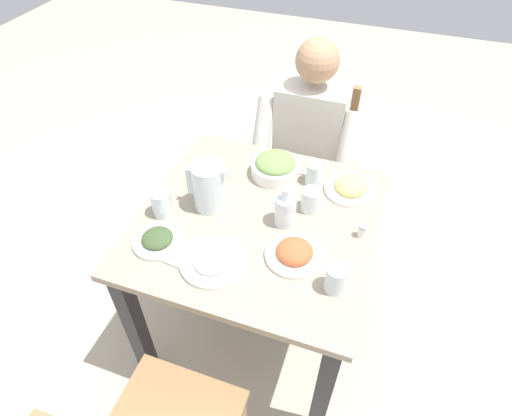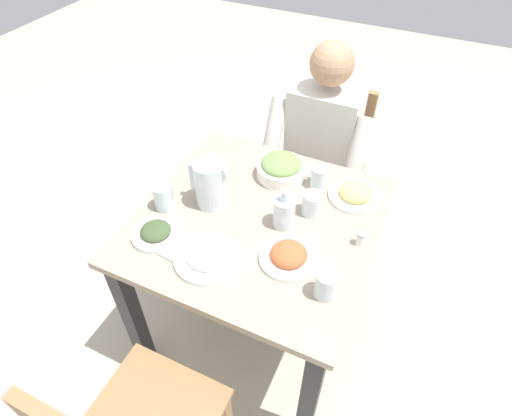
{
  "view_description": "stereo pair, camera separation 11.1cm",
  "coord_description": "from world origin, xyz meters",
  "px_view_note": "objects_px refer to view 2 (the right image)",
  "views": [
    {
      "loc": [
        -0.36,
        1.05,
        1.87
      ],
      "look_at": [
        0.01,
        -0.01,
        0.77
      ],
      "focal_mm": 29.8,
      "sensor_mm": 36.0,
      "label": 1
    },
    {
      "loc": [
        -0.46,
        1.01,
        1.87
      ],
      "look_at": [
        0.01,
        -0.01,
        0.77
      ],
      "focal_mm": 29.8,
      "sensor_mm": 36.0,
      "label": 2
    }
  ],
  "objects_px": {
    "diner_near": "(315,158)",
    "plate_yoghurt": "(207,256)",
    "plate_dolmas": "(156,232)",
    "plate_fries": "(355,194)",
    "water_pitcher": "(211,183)",
    "water_glass_by_pitcher": "(319,177)",
    "water_glass_near_left": "(312,204)",
    "water_glass_far_right": "(164,197)",
    "plate_rice_curry": "(289,255)",
    "water_glass_near_right": "(326,285)",
    "dining_table": "(257,241)",
    "chair_near": "(325,158)",
    "salad_bowl": "(281,168)",
    "oil_carafe": "(284,213)",
    "salt_shaker": "(360,238)"
  },
  "relations": [
    {
      "from": "salad_bowl",
      "to": "water_glass_far_right",
      "type": "xyz_separation_m",
      "value": [
        0.33,
        0.36,
        0.01
      ]
    },
    {
      "from": "diner_near",
      "to": "water_glass_by_pitcher",
      "type": "bearing_deg",
      "value": 109.58
    },
    {
      "from": "water_glass_near_right",
      "to": "plate_fries",
      "type": "bearing_deg",
      "value": -85.87
    },
    {
      "from": "plate_rice_curry",
      "to": "oil_carafe",
      "type": "distance_m",
      "value": 0.17
    },
    {
      "from": "diner_near",
      "to": "plate_dolmas",
      "type": "relative_size",
      "value": 6.5
    },
    {
      "from": "salad_bowl",
      "to": "water_glass_near_right",
      "type": "height_order",
      "value": "water_glass_near_right"
    },
    {
      "from": "diner_near",
      "to": "plate_fries",
      "type": "distance_m",
      "value": 0.43
    },
    {
      "from": "plate_rice_curry",
      "to": "water_glass_near_left",
      "type": "relative_size",
      "value": 2.22
    },
    {
      "from": "plate_fries",
      "to": "plate_rice_curry",
      "type": "distance_m",
      "value": 0.42
    },
    {
      "from": "water_glass_near_right",
      "to": "water_glass_near_left",
      "type": "relative_size",
      "value": 1.09
    },
    {
      "from": "plate_dolmas",
      "to": "plate_fries",
      "type": "bearing_deg",
      "value": -139.95
    },
    {
      "from": "salad_bowl",
      "to": "plate_rice_curry",
      "type": "bearing_deg",
      "value": 115.9
    },
    {
      "from": "water_glass_near_left",
      "to": "water_glass_far_right",
      "type": "xyz_separation_m",
      "value": [
        0.51,
        0.21,
        0.01
      ]
    },
    {
      "from": "diner_near",
      "to": "water_glass_by_pitcher",
      "type": "distance_m",
      "value": 0.36
    },
    {
      "from": "chair_near",
      "to": "water_glass_near_right",
      "type": "xyz_separation_m",
      "value": [
        -0.3,
        1.0,
        0.3
      ]
    },
    {
      "from": "water_glass_by_pitcher",
      "to": "water_glass_near_right",
      "type": "height_order",
      "value": "water_glass_near_right"
    },
    {
      "from": "oil_carafe",
      "to": "salt_shaker",
      "type": "relative_size",
      "value": 3.05
    },
    {
      "from": "diner_near",
      "to": "plate_dolmas",
      "type": "bearing_deg",
      "value": 67.93
    },
    {
      "from": "plate_yoghurt",
      "to": "oil_carafe",
      "type": "bearing_deg",
      "value": -123.24
    },
    {
      "from": "salad_bowl",
      "to": "water_glass_near_left",
      "type": "distance_m",
      "value": 0.24
    },
    {
      "from": "water_glass_by_pitcher",
      "to": "salt_shaker",
      "type": "height_order",
      "value": "water_glass_by_pitcher"
    },
    {
      "from": "water_pitcher",
      "to": "salad_bowl",
      "type": "relative_size",
      "value": 0.94
    },
    {
      "from": "salad_bowl",
      "to": "plate_fries",
      "type": "bearing_deg",
      "value": 179.8
    },
    {
      "from": "water_glass_near_left",
      "to": "salt_shaker",
      "type": "xyz_separation_m",
      "value": [
        -0.21,
        0.08,
        -0.02
      ]
    },
    {
      "from": "plate_yoghurt",
      "to": "oil_carafe",
      "type": "height_order",
      "value": "oil_carafe"
    },
    {
      "from": "water_glass_far_right",
      "to": "plate_fries",
      "type": "bearing_deg",
      "value": -150.69
    },
    {
      "from": "plate_rice_curry",
      "to": "water_glass_by_pitcher",
      "type": "height_order",
      "value": "water_glass_by_pitcher"
    },
    {
      "from": "plate_yoghurt",
      "to": "water_glass_near_right",
      "type": "distance_m",
      "value": 0.41
    },
    {
      "from": "chair_near",
      "to": "water_glass_far_right",
      "type": "bearing_deg",
      "value": 66.6
    },
    {
      "from": "chair_near",
      "to": "plate_rice_curry",
      "type": "bearing_deg",
      "value": 98.85
    },
    {
      "from": "oil_carafe",
      "to": "water_glass_far_right",
      "type": "bearing_deg",
      "value": 13.57
    },
    {
      "from": "dining_table",
      "to": "chair_near",
      "type": "relative_size",
      "value": 1.01
    },
    {
      "from": "water_pitcher",
      "to": "water_glass_by_pitcher",
      "type": "relative_size",
      "value": 2.07
    },
    {
      "from": "plate_dolmas",
      "to": "salt_shaker",
      "type": "relative_size",
      "value": 3.3
    },
    {
      "from": "chair_near",
      "to": "plate_dolmas",
      "type": "bearing_deg",
      "value": 72.05
    },
    {
      "from": "diner_near",
      "to": "plate_yoghurt",
      "type": "relative_size",
      "value": 5.08
    },
    {
      "from": "water_pitcher",
      "to": "water_glass_near_left",
      "type": "bearing_deg",
      "value": -163.59
    },
    {
      "from": "water_glass_by_pitcher",
      "to": "salt_shaker",
      "type": "xyz_separation_m",
      "value": [
        -0.23,
        0.23,
        -0.02
      ]
    },
    {
      "from": "plate_fries",
      "to": "water_glass_near_right",
      "type": "xyz_separation_m",
      "value": [
        -0.03,
        0.48,
        0.03
      ]
    },
    {
      "from": "plate_fries",
      "to": "water_pitcher",
      "type": "bearing_deg",
      "value": 27.84
    },
    {
      "from": "water_glass_near_right",
      "to": "chair_near",
      "type": "bearing_deg",
      "value": -73.41
    },
    {
      "from": "plate_rice_curry",
      "to": "water_glass_near_left",
      "type": "xyz_separation_m",
      "value": [
        0.01,
        -0.25,
        0.03
      ]
    },
    {
      "from": "salt_shaker",
      "to": "oil_carafe",
      "type": "bearing_deg",
      "value": 5.0
    },
    {
      "from": "diner_near",
      "to": "plate_fries",
      "type": "relative_size",
      "value": 5.57
    },
    {
      "from": "water_pitcher",
      "to": "water_glass_near_right",
      "type": "bearing_deg",
      "value": 157.24
    },
    {
      "from": "water_pitcher",
      "to": "plate_rice_curry",
      "type": "bearing_deg",
      "value": 159.69
    },
    {
      "from": "plate_dolmas",
      "to": "water_glass_far_right",
      "type": "distance_m",
      "value": 0.15
    },
    {
      "from": "water_glass_by_pitcher",
      "to": "plate_rice_curry",
      "type": "bearing_deg",
      "value": 94.69
    },
    {
      "from": "plate_rice_curry",
      "to": "water_glass_far_right",
      "type": "xyz_separation_m",
      "value": [
        0.52,
        -0.04,
        0.03
      ]
    },
    {
      "from": "plate_rice_curry",
      "to": "water_glass_near_right",
      "type": "bearing_deg",
      "value": 151.69
    }
  ]
}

